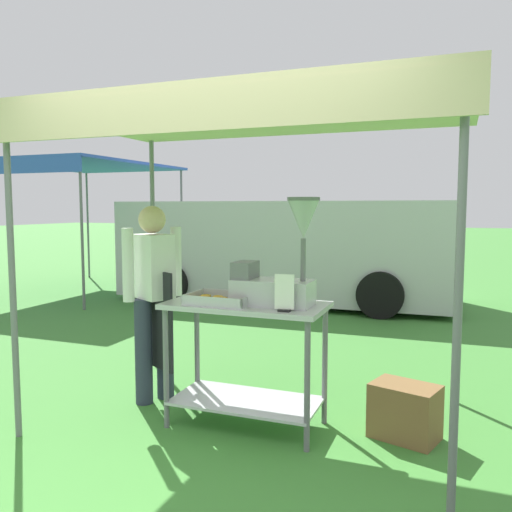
{
  "coord_description": "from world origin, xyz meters",
  "views": [
    {
      "loc": [
        1.36,
        -2.45,
        1.6
      ],
      "look_at": [
        -0.04,
        1.22,
        1.23
      ],
      "focal_mm": 36.91,
      "sensor_mm": 36.0,
      "label": 1
    }
  ],
  "objects_px": {
    "donut_fryer": "(279,270)",
    "van_silver": "(286,249)",
    "supply_crate": "(405,411)",
    "stall_canopy": "(251,122)",
    "donut_tray": "(221,300)",
    "neighbour_tent": "(82,168)",
    "donut_cart": "(246,340)",
    "menu_sign": "(284,296)",
    "vendor": "(154,293)"
  },
  "relations": [
    {
      "from": "donut_cart",
      "to": "neighbour_tent",
      "type": "relative_size",
      "value": 0.34
    },
    {
      "from": "supply_crate",
      "to": "van_silver",
      "type": "height_order",
      "value": "van_silver"
    },
    {
      "from": "donut_fryer",
      "to": "van_silver",
      "type": "height_order",
      "value": "van_silver"
    },
    {
      "from": "van_silver",
      "to": "menu_sign",
      "type": "bearing_deg",
      "value": -72.4
    },
    {
      "from": "donut_tray",
      "to": "neighbour_tent",
      "type": "xyz_separation_m",
      "value": [
        -5.04,
        4.73,
        1.4
      ]
    },
    {
      "from": "donut_cart",
      "to": "donut_fryer",
      "type": "relative_size",
      "value": 1.53
    },
    {
      "from": "stall_canopy",
      "to": "donut_tray",
      "type": "distance_m",
      "value": 1.29
    },
    {
      "from": "donut_tray",
      "to": "neighbour_tent",
      "type": "height_order",
      "value": "neighbour_tent"
    },
    {
      "from": "stall_canopy",
      "to": "donut_tray",
      "type": "bearing_deg",
      "value": -131.21
    },
    {
      "from": "neighbour_tent",
      "to": "van_silver",
      "type": "bearing_deg",
      "value": 6.06
    },
    {
      "from": "menu_sign",
      "to": "neighbour_tent",
      "type": "height_order",
      "value": "neighbour_tent"
    },
    {
      "from": "donut_fryer",
      "to": "van_silver",
      "type": "distance_m",
      "value": 5.31
    },
    {
      "from": "donut_tray",
      "to": "donut_fryer",
      "type": "height_order",
      "value": "donut_fryer"
    },
    {
      "from": "van_silver",
      "to": "stall_canopy",
      "type": "bearing_deg",
      "value": -75.16
    },
    {
      "from": "donut_fryer",
      "to": "menu_sign",
      "type": "relative_size",
      "value": 3.04
    },
    {
      "from": "donut_tray",
      "to": "vendor",
      "type": "bearing_deg",
      "value": 159.21
    },
    {
      "from": "vendor",
      "to": "van_silver",
      "type": "xyz_separation_m",
      "value": [
        -0.42,
        4.87,
        -0.02
      ]
    },
    {
      "from": "van_silver",
      "to": "neighbour_tent",
      "type": "bearing_deg",
      "value": -173.94
    },
    {
      "from": "vendor",
      "to": "supply_crate",
      "type": "height_order",
      "value": "vendor"
    },
    {
      "from": "donut_tray",
      "to": "van_silver",
      "type": "height_order",
      "value": "van_silver"
    },
    {
      "from": "donut_fryer",
      "to": "van_silver",
      "type": "bearing_deg",
      "value": 107.18
    },
    {
      "from": "vendor",
      "to": "neighbour_tent",
      "type": "height_order",
      "value": "neighbour_tent"
    },
    {
      "from": "donut_tray",
      "to": "menu_sign",
      "type": "distance_m",
      "value": 0.53
    },
    {
      "from": "donut_cart",
      "to": "donut_tray",
      "type": "bearing_deg",
      "value": -152.43
    },
    {
      "from": "donut_tray",
      "to": "donut_fryer",
      "type": "bearing_deg",
      "value": 10.79
    },
    {
      "from": "menu_sign",
      "to": "neighbour_tent",
      "type": "distance_m",
      "value": 7.49
    },
    {
      "from": "donut_cart",
      "to": "neighbour_tent",
      "type": "distance_m",
      "value": 7.18
    },
    {
      "from": "stall_canopy",
      "to": "menu_sign",
      "type": "xyz_separation_m",
      "value": [
        0.35,
        -0.3,
        -1.19
      ]
    },
    {
      "from": "donut_cart",
      "to": "donut_tray",
      "type": "relative_size",
      "value": 2.5
    },
    {
      "from": "menu_sign",
      "to": "supply_crate",
      "type": "xyz_separation_m",
      "value": [
        0.75,
        0.39,
        -0.83
      ]
    },
    {
      "from": "stall_canopy",
      "to": "vendor",
      "type": "bearing_deg",
      "value": 173.87
    },
    {
      "from": "stall_canopy",
      "to": "van_silver",
      "type": "height_order",
      "value": "stall_canopy"
    },
    {
      "from": "vendor",
      "to": "supply_crate",
      "type": "relative_size",
      "value": 3.17
    },
    {
      "from": "stall_canopy",
      "to": "donut_cart",
      "type": "bearing_deg",
      "value": -90.0
    },
    {
      "from": "vendor",
      "to": "menu_sign",
      "type": "bearing_deg",
      "value": -17.61
    },
    {
      "from": "donut_cart",
      "to": "menu_sign",
      "type": "bearing_deg",
      "value": -29.56
    },
    {
      "from": "stall_canopy",
      "to": "neighbour_tent",
      "type": "distance_m",
      "value": 6.91
    },
    {
      "from": "vendor",
      "to": "donut_fryer",
      "type": "bearing_deg",
      "value": -9.91
    },
    {
      "from": "donut_fryer",
      "to": "neighbour_tent",
      "type": "xyz_separation_m",
      "value": [
        -5.46,
        4.65,
        1.17
      ]
    },
    {
      "from": "donut_tray",
      "to": "van_silver",
      "type": "bearing_deg",
      "value": 102.66
    },
    {
      "from": "van_silver",
      "to": "donut_cart",
      "type": "bearing_deg",
      "value": -75.43
    },
    {
      "from": "van_silver",
      "to": "donut_fryer",
      "type": "bearing_deg",
      "value": -72.82
    },
    {
      "from": "menu_sign",
      "to": "neighbour_tent",
      "type": "bearing_deg",
      "value": 138.89
    },
    {
      "from": "donut_fryer",
      "to": "supply_crate",
      "type": "xyz_separation_m",
      "value": [
        0.86,
        0.2,
        -0.98
      ]
    },
    {
      "from": "donut_fryer",
      "to": "supply_crate",
      "type": "height_order",
      "value": "donut_fryer"
    },
    {
      "from": "donut_tray",
      "to": "supply_crate",
      "type": "distance_m",
      "value": 1.5
    },
    {
      "from": "stall_canopy",
      "to": "vendor",
      "type": "relative_size",
      "value": 1.89
    },
    {
      "from": "donut_cart",
      "to": "supply_crate",
      "type": "relative_size",
      "value": 2.27
    },
    {
      "from": "vendor",
      "to": "donut_tray",
      "type": "bearing_deg",
      "value": -20.79
    },
    {
      "from": "donut_fryer",
      "to": "supply_crate",
      "type": "bearing_deg",
      "value": 13.04
    }
  ]
}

